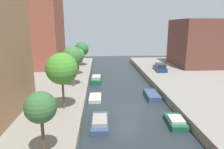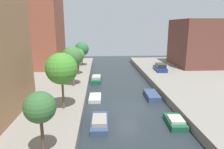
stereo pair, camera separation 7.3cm
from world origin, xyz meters
TOP-DOWN VIEW (x-y plane):
  - ground_plane at (0.00, 0.00)m, footprint 84.00×84.00m
  - apartment_tower_far at (-16.00, 20.63)m, footprint 10.00×9.98m
  - low_block_right at (18.00, 20.53)m, footprint 10.00×11.12m
  - street_tree_1 at (-6.97, -9.56)m, footprint 2.04×2.04m
  - street_tree_2 at (-6.97, -1.76)m, footprint 3.19×3.19m
  - street_tree_3 at (-6.97, 6.51)m, footprint 2.87×2.87m
  - street_tree_4 at (-6.97, 13.50)m, footprint 2.32×2.32m
  - street_tree_5 at (-6.97, 21.67)m, footprint 2.99×2.99m
  - parked_car at (8.34, 15.58)m, footprint 2.02×4.58m
  - moored_boat_left_2 at (-3.28, -3.88)m, footprint 1.68×4.25m
  - moored_boat_left_3 at (-3.85, 3.33)m, footprint 1.59×3.10m
  - moored_boat_left_4 at (-3.79, 12.18)m, footprint 1.84×4.38m
  - moored_boat_right_2 at (4.04, -4.14)m, footprint 1.72×3.28m
  - moored_boat_right_3 at (3.68, 3.46)m, footprint 1.64×3.82m

SIDE VIEW (x-z plane):
  - ground_plane at x=0.00m, z-range 0.00..0.00m
  - moored_boat_left_3 at x=-3.85m, z-range 0.00..0.45m
  - moored_boat_right_2 at x=4.04m, z-range -0.05..0.74m
  - moored_boat_right_3 at x=3.68m, z-range 0.00..0.69m
  - moored_boat_left_2 at x=-3.28m, z-range -0.07..0.82m
  - moored_boat_left_4 at x=-3.79m, z-range -0.07..0.91m
  - parked_car at x=8.34m, z-range 0.88..2.28m
  - street_tree_1 at x=-6.97m, z-range 2.15..6.56m
  - street_tree_4 at x=-6.97m, z-range 2.08..6.66m
  - street_tree_5 at x=-6.97m, z-range 2.03..7.10m
  - street_tree_3 at x=-6.97m, z-range 2.33..7.95m
  - street_tree_2 at x=-6.97m, z-range 2.31..8.13m
  - low_block_right at x=18.00m, z-range 1.00..10.68m
  - apartment_tower_far at x=-16.00m, z-range 1.00..21.42m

